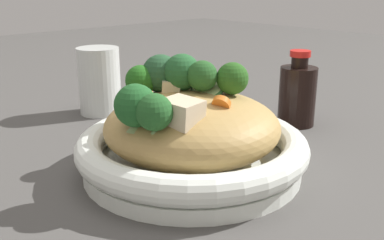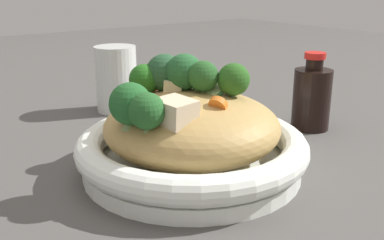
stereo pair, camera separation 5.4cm
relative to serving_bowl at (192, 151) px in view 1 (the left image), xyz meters
The scene contains 9 objects.
ground_plane 0.03m from the serving_bowl, ahead, with size 3.00×3.00×0.00m, color #4A4845.
serving_bowl is the anchor object (origin of this frame).
noodle_heap 0.03m from the serving_bowl, 49.59° to the right, with size 0.21×0.21×0.08m.
broccoli_florets 0.09m from the serving_bowl, 40.69° to the right, with size 0.19×0.15×0.07m.
carrot_coins 0.08m from the serving_bowl, 31.91° to the right, with size 0.09×0.16×0.03m.
zucchini_slices 0.07m from the serving_bowl, 52.04° to the right, with size 0.15×0.11×0.04m.
chicken_chunks 0.08m from the serving_bowl, 27.94° to the left, with size 0.09×0.12×0.03m.
soy_sauce_bottle 0.25m from the serving_bowl, behind, with size 0.06×0.06×0.12m.
drinking_glass 0.30m from the serving_bowl, 100.35° to the right, with size 0.07×0.07×0.12m.
Camera 1 is at (0.35, 0.37, 0.23)m, focal length 41.87 mm.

